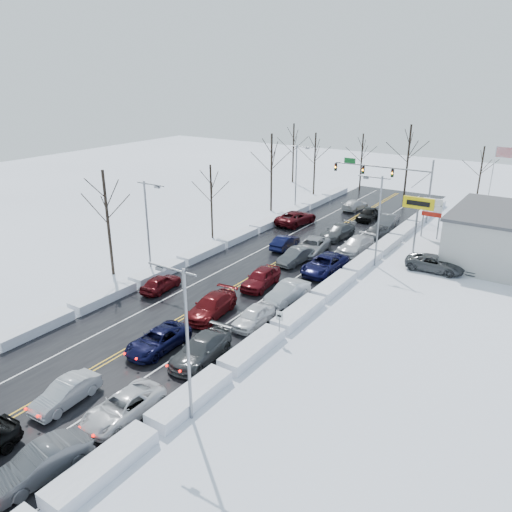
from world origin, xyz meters
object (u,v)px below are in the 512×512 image
Objects in this scene: tires_plus_sign at (418,207)px; flagpole at (493,180)px; traffic_signal_mast at (392,176)px; oncoming_car_0 at (285,248)px.

tires_plus_sign is 14.79m from flagpole.
traffic_signal_mast is 20.02m from oncoming_car_0.
tires_plus_sign is at bearing -59.54° from traffic_signal_mast.
tires_plus_sign is at bearing -108.44° from flagpole.
flagpole reaches higher than oncoming_car_0.
flagpole reaches higher than tires_plus_sign.
flagpole is 2.27× the size of oncoming_car_0.
flagpole is at bearing -131.77° from oncoming_car_0.
traffic_signal_mast is at bearing -107.76° from oncoming_car_0.
traffic_signal_mast is 11.90m from flagpole.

